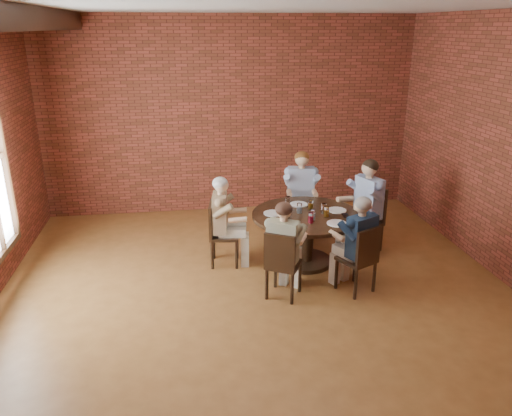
{
  "coord_description": "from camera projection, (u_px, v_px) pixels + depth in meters",
  "views": [
    {
      "loc": [
        -0.87,
        -5.23,
        3.18
      ],
      "look_at": [
        0.07,
        1.0,
        0.89
      ],
      "focal_mm": 35.0,
      "sensor_mm": 36.0,
      "label": 1
    }
  ],
  "objects": [
    {
      "name": "glass_h",
      "position": [
        326.0,
        212.0,
        6.77
      ],
      "size": [
        0.07,
        0.07,
        0.14
      ],
      "primitive_type": "cylinder",
      "color": "white",
      "rests_on": "dining_table"
    },
    {
      "name": "diner_d",
      "position": [
        284.0,
        250.0,
        6.07
      ],
      "size": [
        0.71,
        0.75,
        1.25
      ],
      "primitive_type": null,
      "rotation": [
        0.0,
        0.0,
        2.62
      ],
      "color": "gray",
      "rests_on": "floor"
    },
    {
      "name": "diner_e",
      "position": [
        357.0,
        245.0,
        6.2
      ],
      "size": [
        0.71,
        0.76,
        1.27
      ],
      "primitive_type": null,
      "rotation": [
        0.0,
        0.0,
        3.61
      ],
      "color": "#162840",
      "rests_on": "floor"
    },
    {
      "name": "plate_d",
      "position": [
        337.0,
        223.0,
        6.54
      ],
      "size": [
        0.26,
        0.26,
        0.01
      ],
      "primitive_type": "cylinder",
      "color": "white",
      "rests_on": "dining_table"
    },
    {
      "name": "chair_a",
      "position": [
        369.0,
        215.0,
        7.47
      ],
      "size": [
        0.58,
        0.58,
        0.97
      ],
      "rotation": [
        0.0,
        0.0,
        -1.23
      ],
      "color": "black",
      "rests_on": "floor"
    },
    {
      "name": "smartphone",
      "position": [
        345.0,
        215.0,
        6.82
      ],
      "size": [
        0.09,
        0.16,
        0.01
      ],
      "primitive_type": "cube",
      "rotation": [
        0.0,
        0.0,
        -0.05
      ],
      "color": "black",
      "rests_on": "dining_table"
    },
    {
      "name": "ceiling",
      "position": [
        264.0,
        3.0,
        4.91
      ],
      "size": [
        7.0,
        7.0,
        0.0
      ],
      "primitive_type": "plane",
      "rotation": [
        3.14,
        0.0,
        0.0
      ],
      "color": "silver",
      "rests_on": "wall_back"
    },
    {
      "name": "glass_e",
      "position": [
        285.0,
        211.0,
        6.81
      ],
      "size": [
        0.07,
        0.07,
        0.14
      ],
      "primitive_type": "cylinder",
      "color": "white",
      "rests_on": "dining_table"
    },
    {
      "name": "plate_c",
      "position": [
        273.0,
        213.0,
        6.89
      ],
      "size": [
        0.26,
        0.26,
        0.01
      ],
      "primitive_type": "cylinder",
      "color": "white",
      "rests_on": "dining_table"
    },
    {
      "name": "diner_c",
      "position": [
        224.0,
        222.0,
        6.91
      ],
      "size": [
        0.67,
        0.57,
        1.28
      ],
      "primitive_type": null,
      "rotation": [
        0.0,
        0.0,
        1.44
      ],
      "color": "brown",
      "rests_on": "floor"
    },
    {
      "name": "glass_c",
      "position": [
        288.0,
        201.0,
        7.18
      ],
      "size": [
        0.07,
        0.07,
        0.14
      ],
      "primitive_type": "cylinder",
      "color": "white",
      "rests_on": "dining_table"
    },
    {
      "name": "chair_c",
      "position": [
        219.0,
        231.0,
        6.96
      ],
      "size": [
        0.45,
        0.45,
        0.91
      ],
      "rotation": [
        0.0,
        0.0,
        1.44
      ],
      "color": "black",
      "rests_on": "floor"
    },
    {
      "name": "wall_back",
      "position": [
        231.0,
        117.0,
        8.74
      ],
      "size": [
        7.0,
        0.0,
        7.0
      ],
      "primitive_type": "plane",
      "rotation": [
        1.57,
        0.0,
        0.0
      ],
      "color": "brown",
      "rests_on": "ground"
    },
    {
      "name": "dining_table",
      "position": [
        306.0,
        228.0,
        6.97
      ],
      "size": [
        1.51,
        1.51,
        0.75
      ],
      "color": "black",
      "rests_on": "floor"
    },
    {
      "name": "glass_f",
      "position": [
        311.0,
        218.0,
        6.55
      ],
      "size": [
        0.07,
        0.07,
        0.14
      ],
      "primitive_type": "cylinder",
      "color": "white",
      "rests_on": "dining_table"
    },
    {
      "name": "chair_d",
      "position": [
        282.0,
        263.0,
        6.05
      ],
      "size": [
        0.53,
        0.53,
        0.89
      ],
      "rotation": [
        0.0,
        0.0,
        2.62
      ],
      "color": "black",
      "rests_on": "floor"
    },
    {
      "name": "plate_b",
      "position": [
        299.0,
        204.0,
        7.23
      ],
      "size": [
        0.26,
        0.26,
        0.01
      ],
      "primitive_type": "cylinder",
      "color": "white",
      "rests_on": "dining_table"
    },
    {
      "name": "chair_b",
      "position": [
        300.0,
        202.0,
        8.07
      ],
      "size": [
        0.5,
        0.5,
        0.95
      ],
      "rotation": [
        0.0,
        0.0,
        -0.16
      ],
      "color": "black",
      "rests_on": "floor"
    },
    {
      "name": "diner_a",
      "position": [
        365.0,
        206.0,
        7.37
      ],
      "size": [
        0.83,
        0.76,
        1.38
      ],
      "primitive_type": null,
      "rotation": [
        0.0,
        0.0,
        -1.23
      ],
      "color": "#4367B0",
      "rests_on": "floor"
    },
    {
      "name": "chair_e",
      "position": [
        361.0,
        257.0,
        6.19
      ],
      "size": [
        0.53,
        0.53,
        0.9
      ],
      "rotation": [
        0.0,
        0.0,
        3.61
      ],
      "color": "black",
      "rests_on": "floor"
    },
    {
      "name": "wall_front",
      "position": [
        389.0,
        378.0,
        2.24
      ],
      "size": [
        7.0,
        0.0,
        7.0
      ],
      "primitive_type": "plane",
      "rotation": [
        -1.57,
        0.0,
        0.0
      ],
      "color": "brown",
      "rests_on": "ground"
    },
    {
      "name": "glass_g",
      "position": [
        313.0,
        215.0,
        6.65
      ],
      "size": [
        0.07,
        0.07,
        0.14
      ],
      "primitive_type": "cylinder",
      "color": "white",
      "rests_on": "dining_table"
    },
    {
      "name": "diner_b",
      "position": [
        301.0,
        194.0,
        7.93
      ],
      "size": [
        0.64,
        0.75,
        1.36
      ],
      "primitive_type": null,
      "rotation": [
        0.0,
        0.0,
        -0.16
      ],
      "color": "#94A2BD",
      "rests_on": "floor"
    },
    {
      "name": "glass_a",
      "position": [
        324.0,
        208.0,
        6.9
      ],
      "size": [
        0.07,
        0.07,
        0.14
      ],
      "primitive_type": "cylinder",
      "color": "white",
      "rests_on": "dining_table"
    },
    {
      "name": "floor",
      "position": [
        262.0,
        304.0,
        6.07
      ],
      "size": [
        7.0,
        7.0,
        0.0
      ],
      "primitive_type": "plane",
      "color": "#955F2E",
      "rests_on": "ground"
    },
    {
      "name": "plate_a",
      "position": [
        337.0,
        210.0,
        7.0
      ],
      "size": [
        0.26,
        0.26,
        0.01
      ],
      "primitive_type": "cylinder",
      "color": "white",
      "rests_on": "dining_table"
    },
    {
      "name": "glass_b",
      "position": [
        311.0,
        205.0,
        7.03
      ],
      "size": [
        0.07,
        0.07,
        0.14
      ],
      "primitive_type": "cylinder",
      "color": "white",
      "rests_on": "dining_table"
    },
    {
      "name": "glass_d",
      "position": [
        299.0,
        208.0,
        6.9
      ],
      "size": [
        0.07,
        0.07,
        0.14
      ],
      "primitive_type": "cylinder",
      "color": "white",
      "rests_on": "dining_table"
    },
    {
      "name": "ceiling_beam",
      "position": [
        3.0,
        17.0,
        4.61
      ],
      "size": [
        0.22,
        6.9,
        0.26
      ],
      "primitive_type": "cube",
      "color": "black",
      "rests_on": "ceiling"
    }
  ]
}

